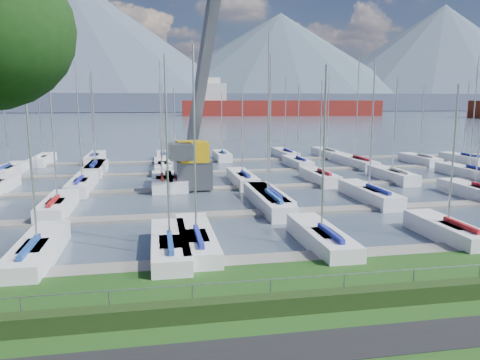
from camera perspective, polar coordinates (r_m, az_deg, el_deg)
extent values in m
cube|color=black|center=(16.52, 9.97, -19.29)|extent=(160.00, 2.00, 0.04)
cube|color=#435061|center=(276.66, -9.38, 7.93)|extent=(800.00, 540.00, 0.20)
cube|color=#1E3212|center=(18.56, 7.14, -14.63)|extent=(80.00, 0.70, 0.70)
cylinder|color=gray|center=(18.58, 6.82, -11.74)|extent=(80.00, 0.04, 0.04)
cube|color=#464F67|center=(346.53, -9.64, 9.33)|extent=(900.00, 80.00, 12.00)
cone|color=#435063|center=(426.03, -21.25, 15.83)|extent=(340.00, 340.00, 115.00)
cone|color=#435363|center=(443.12, 4.88, 14.23)|extent=(300.00, 300.00, 85.00)
cone|color=#465466|center=(523.10, 23.41, 13.62)|extent=(320.00, 320.00, 100.00)
cube|color=slate|center=(24.50, 2.56, -9.82)|extent=(90.00, 1.60, 0.25)
cube|color=slate|center=(33.91, -1.22, -4.23)|extent=(90.00, 1.60, 0.25)
cube|color=slate|center=(43.59, -3.31, -1.09)|extent=(90.00, 1.60, 0.25)
cube|color=slate|center=(53.38, -4.64, 0.90)|extent=(90.00, 1.60, 0.25)
cube|color=slate|center=(63.24, -5.56, 2.28)|extent=(90.00, 1.60, 0.25)
cube|color=#55575C|center=(43.54, -5.78, 0.76)|extent=(3.38, 3.38, 2.60)
cube|color=#C4950B|center=(43.26, -5.82, 3.51)|extent=(2.80, 3.55, 1.80)
cube|color=#505156|center=(47.85, -4.24, 14.93)|extent=(3.58, 11.14, 19.89)
cube|color=#4F5256|center=(41.18, -7.27, 3.44)|extent=(2.13, 2.31, 1.40)
cube|color=maroon|center=(246.27, 5.01, 8.48)|extent=(102.52, 30.84, 10.00)
cube|color=silver|center=(243.86, -3.35, 10.25)|extent=(15.68, 15.68, 12.00)
cube|color=silver|center=(244.02, -3.37, 11.89)|extent=(8.96, 8.96, 4.00)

